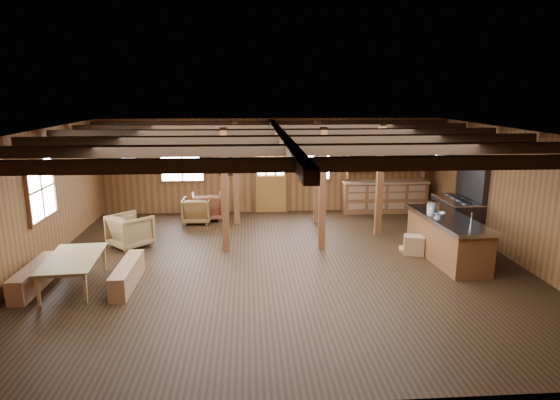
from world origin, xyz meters
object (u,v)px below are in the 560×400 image
armchair_a (197,210)px  armchair_b (207,206)px  armchair_c (130,231)px  dining_table (76,272)px  kitchen_island (447,238)px  commercial_range (458,210)px

armchair_a → armchair_b: 0.41m
armchair_a → armchair_b: bearing=-127.3°
armchair_b → armchair_c: size_ratio=0.98×
dining_table → armchair_c: 2.35m
dining_table → armchair_a: size_ratio=2.14×
kitchen_island → dining_table: bearing=-176.0°
armchair_a → armchair_c: size_ratio=0.91×
commercial_range → armchair_b: (-6.50, 1.81, -0.24)m
kitchen_island → dining_table: kitchen_island is taller
commercial_range → dining_table: (-8.55, -2.77, -0.33)m
commercial_range → armchair_a: commercial_range is taller
kitchen_island → armchair_b: (-5.45, 3.59, -0.10)m
dining_table → armchair_b: armchair_b is taller
dining_table → armchair_b: (2.05, 4.58, 0.09)m
dining_table → armchair_a: armchair_a is taller
kitchen_island → armchair_c: kitchen_island is taller
armchair_a → armchair_b: (0.26, 0.32, 0.03)m
kitchen_island → dining_table: (-7.50, -0.99, -0.19)m
kitchen_island → armchair_a: bearing=146.6°
kitchen_island → dining_table: 7.57m
dining_table → armchair_c: (0.46, 2.30, 0.10)m
armchair_b → armchair_c: armchair_c is taller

